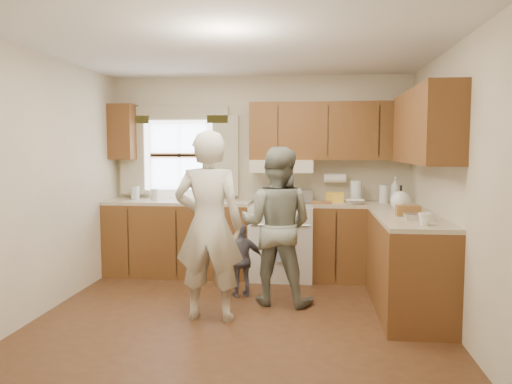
# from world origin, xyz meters

# --- Properties ---
(room) EXTENTS (3.80, 3.80, 3.80)m
(room) POSITION_xyz_m (0.00, 0.00, 1.25)
(room) COLOR #462715
(room) RESTS_ON ground
(kitchen_fixtures) EXTENTS (3.80, 2.25, 2.15)m
(kitchen_fixtures) POSITION_xyz_m (0.62, 1.08, 0.84)
(kitchen_fixtures) COLOR #45260E
(kitchen_fixtures) RESTS_ON ground
(stove) EXTENTS (0.76, 0.67, 1.07)m
(stove) POSITION_xyz_m (0.30, 1.44, 0.47)
(stove) COLOR silver
(stove) RESTS_ON ground
(woman_left) EXTENTS (0.64, 0.42, 1.76)m
(woman_left) POSITION_xyz_m (-0.28, -0.14, 0.88)
(woman_left) COLOR beige
(woman_left) RESTS_ON ground
(woman_right) EXTENTS (0.88, 0.74, 1.61)m
(woman_right) POSITION_xyz_m (0.31, 0.42, 0.80)
(woman_right) COLOR #233A2D
(woman_right) RESTS_ON ground
(child) EXTENTS (0.50, 0.34, 0.79)m
(child) POSITION_xyz_m (-0.07, 0.59, 0.40)
(child) COLOR slate
(child) RESTS_ON ground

